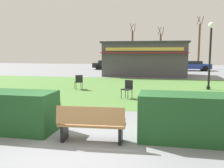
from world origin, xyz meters
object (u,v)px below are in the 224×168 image
(parked_car_west_slot, at_px, (109,65))
(food_kiosk, at_px, (145,59))
(lamppost_far, at_px, (210,47))
(cafe_chair_west, at_px, (79,81))
(tree_right_bg, at_px, (132,48))
(tree_center_bg, at_px, (160,50))
(park_bench, at_px, (91,124))
(tree_left_bg, at_px, (199,45))
(parked_car_east_slot, at_px, (192,65))
(parked_car_center_slot, at_px, (149,65))
(cafe_chair_east, at_px, (128,88))

(parked_car_west_slot, bearing_deg, food_kiosk, -54.65)
(lamppost_far, bearing_deg, cafe_chair_west, -169.32)
(parked_car_west_slot, bearing_deg, cafe_chair_west, -84.39)
(tree_right_bg, xyz_separation_m, tree_center_bg, (4.12, -0.27, -0.29))
(cafe_chair_west, bearing_deg, lamppost_far, 10.68)
(park_bench, height_order, food_kiosk, food_kiosk)
(food_kiosk, height_order, tree_left_bg, tree_left_bg)
(tree_center_bg, bearing_deg, tree_right_bg, 176.30)
(cafe_chair_west, xyz_separation_m, tree_left_bg, (9.97, 21.04, 2.63))
(lamppost_far, distance_m, cafe_chair_west, 8.15)
(tree_right_bg, bearing_deg, cafe_chair_west, -91.82)
(park_bench, bearing_deg, tree_right_bg, 94.52)
(cafe_chair_west, height_order, tree_center_bg, tree_center_bg)
(cafe_chair_west, relative_size, parked_car_east_slot, 0.21)
(parked_car_center_slot, distance_m, parked_car_east_slot, 5.26)
(cafe_chair_west, distance_m, cafe_chair_east, 3.99)
(lamppost_far, bearing_deg, cafe_chair_east, -140.23)
(parked_car_west_slot, height_order, tree_left_bg, tree_left_bg)
(tree_left_bg, relative_size, tree_center_bg, 1.20)
(tree_center_bg, bearing_deg, food_kiosk, -96.70)
(tree_right_bg, bearing_deg, parked_car_center_slot, -63.15)
(park_bench, relative_size, lamppost_far, 0.43)
(lamppost_far, height_order, cafe_chair_west, lamppost_far)
(cafe_chair_west, relative_size, tree_left_bg, 0.13)
(lamppost_far, distance_m, tree_center_bg, 21.22)
(lamppost_far, distance_m, tree_left_bg, 19.71)
(park_bench, xyz_separation_m, parked_car_west_slot, (-4.88, 25.67, 0.16))
(parked_car_west_slot, distance_m, tree_center_bg, 8.57)
(park_bench, distance_m, food_kiosk, 18.53)
(tree_left_bg, bearing_deg, lamppost_far, -96.44)
(tree_left_bg, bearing_deg, parked_car_west_slot, -162.21)
(food_kiosk, bearing_deg, tree_center_bg, 83.30)
(tree_center_bg, bearing_deg, tree_left_bg, -15.72)
(parked_car_west_slot, distance_m, tree_left_bg, 12.51)
(cafe_chair_west, xyz_separation_m, parked_car_west_slot, (-1.70, 17.30, 0.12))
(lamppost_far, distance_m, parked_car_center_slot, 16.51)
(food_kiosk, height_order, parked_car_east_slot, food_kiosk)
(cafe_chair_east, bearing_deg, tree_right_bg, 95.88)
(parked_car_center_slot, distance_m, tree_center_bg, 5.70)
(cafe_chair_east, distance_m, tree_right_bg, 25.24)
(lamppost_far, xyz_separation_m, parked_car_west_slot, (-9.46, 15.83, -1.90))
(parked_car_west_slot, relative_size, parked_car_center_slot, 1.00)
(food_kiosk, bearing_deg, parked_car_west_slot, 125.35)
(parked_car_east_slot, bearing_deg, parked_car_center_slot, 179.96)
(cafe_chair_west, xyz_separation_m, cafe_chair_east, (3.30, -2.25, 0.00))
(parked_car_west_slot, bearing_deg, tree_left_bg, 17.79)
(parked_car_center_slot, bearing_deg, tree_left_bg, 29.99)
(parked_car_east_slot, height_order, tree_right_bg, tree_right_bg)
(food_kiosk, relative_size, tree_center_bg, 1.34)
(parked_car_center_slot, height_order, parked_car_east_slot, same)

